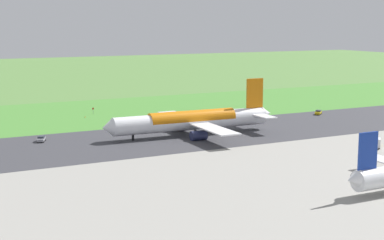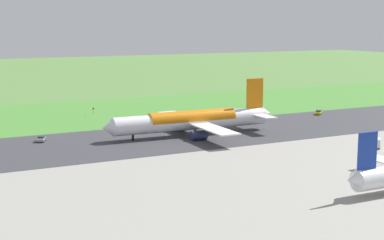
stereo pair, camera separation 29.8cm
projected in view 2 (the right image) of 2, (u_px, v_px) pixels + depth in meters
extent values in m
plane|color=#547F3D|center=(210.00, 133.00, 173.32)|extent=(800.00, 800.00, 0.00)
cube|color=#38383D|center=(210.00, 133.00, 173.32)|extent=(600.00, 40.69, 0.06)
cube|color=gray|center=(363.00, 186.00, 117.25)|extent=(440.00, 110.00, 0.05)
cube|color=#478534|center=(147.00, 111.00, 216.28)|extent=(600.00, 80.00, 0.04)
cylinder|color=white|center=(192.00, 121.00, 169.89)|extent=(48.15, 6.83, 5.20)
cone|color=white|center=(108.00, 128.00, 159.26)|extent=(3.17, 5.04, 4.94)
cone|color=white|center=(266.00, 113.00, 180.30)|extent=(3.65, 4.54, 4.42)
cube|color=orange|center=(255.00, 93.00, 177.52)|extent=(5.61, 0.69, 9.00)
cube|color=white|center=(264.00, 116.00, 173.65)|extent=(4.30, 9.13, 0.36)
cube|color=white|center=(245.00, 111.00, 183.48)|extent=(4.30, 9.13, 0.36)
cube|color=white|center=(212.00, 128.00, 160.55)|extent=(6.75, 22.19, 0.35)
cube|color=white|center=(180.00, 117.00, 180.21)|extent=(6.75, 22.19, 0.35)
cylinder|color=#23284C|center=(198.00, 136.00, 163.04)|extent=(4.59, 2.95, 2.80)
cylinder|color=#23284C|center=(177.00, 127.00, 176.45)|extent=(4.59, 2.95, 2.80)
cylinder|color=black|center=(133.00, 134.00, 162.70)|extent=(0.70, 0.70, 3.42)
cylinder|color=black|center=(207.00, 131.00, 167.98)|extent=(0.70, 0.70, 3.42)
cylinder|color=black|center=(195.00, 126.00, 175.13)|extent=(0.70, 0.70, 3.42)
cylinder|color=orange|center=(192.00, 119.00, 169.81)|extent=(26.56, 6.12, 5.23)
cone|color=white|center=(353.00, 180.00, 108.14)|extent=(2.79, 3.51, 3.49)
cube|color=#19389E|center=(367.00, 151.00, 108.72)|extent=(4.43, 0.42, 7.11)
cube|color=gold|center=(319.00, 113.00, 208.36)|extent=(4.38, 4.07, 0.75)
cube|color=#2D333D|center=(319.00, 111.00, 208.44)|extent=(2.78, 2.71, 0.55)
cylinder|color=black|center=(320.00, 114.00, 206.82)|extent=(0.63, 0.58, 0.64)
cylinder|color=black|center=(315.00, 114.00, 207.49)|extent=(0.63, 0.58, 0.64)
cylinder|color=black|center=(322.00, 113.00, 209.36)|extent=(0.63, 0.58, 0.64)
cylinder|color=black|center=(317.00, 113.00, 210.02)|extent=(0.63, 0.58, 0.64)
cube|color=gold|center=(376.00, 142.00, 155.15)|extent=(3.11, 3.11, 1.30)
cube|color=silver|center=(376.00, 143.00, 152.45)|extent=(4.31, 4.32, 2.20)
cylinder|color=black|center=(372.00, 144.00, 155.56)|extent=(0.85, 0.85, 0.90)
cylinder|color=black|center=(380.00, 145.00, 154.96)|extent=(0.85, 0.85, 0.90)
cylinder|color=black|center=(372.00, 147.00, 152.37)|extent=(0.85, 0.85, 0.90)
cylinder|color=black|center=(380.00, 147.00, 151.77)|extent=(0.85, 0.85, 0.90)
cube|color=gray|center=(41.00, 139.00, 161.07)|extent=(3.29, 4.57, 0.75)
cube|color=#2D333D|center=(41.00, 137.00, 161.16)|extent=(2.42, 2.69, 0.55)
cylinder|color=black|center=(44.00, 142.00, 159.81)|extent=(0.45, 0.68, 0.64)
cylinder|color=black|center=(37.00, 142.00, 159.70)|extent=(0.45, 0.68, 0.64)
cylinder|color=black|center=(45.00, 140.00, 162.57)|extent=(0.45, 0.68, 0.64)
cylinder|color=black|center=(39.00, 140.00, 162.45)|extent=(0.45, 0.68, 0.64)
cylinder|color=slate|center=(93.00, 112.00, 209.22)|extent=(0.10, 0.10, 1.76)
cube|color=red|center=(93.00, 109.00, 209.04)|extent=(0.60, 0.04, 0.60)
cone|color=orange|center=(85.00, 117.00, 202.16)|extent=(0.40, 0.40, 0.55)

